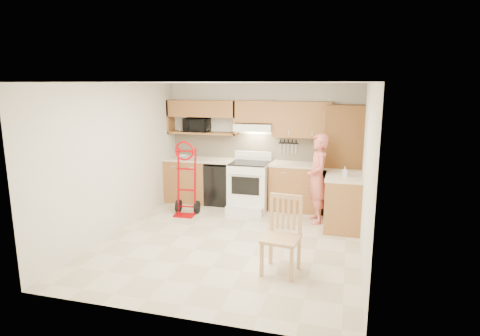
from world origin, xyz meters
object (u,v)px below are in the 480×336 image
at_px(range, 249,182).
at_px(microwave, 197,125).
at_px(dining_chair, 281,236).
at_px(person, 318,179).
at_px(hand_truck, 185,182).

bearing_deg(range, microwave, 161.90).
xyz_separation_m(range, dining_chair, (1.09, -2.57, -0.05)).
height_order(range, dining_chair, range).
xyz_separation_m(person, dining_chair, (-0.28, -2.19, -0.30)).
bearing_deg(dining_chair, microwave, 134.37).
xyz_separation_m(microwave, hand_truck, (0.14, -1.04, -0.99)).
bearing_deg(dining_chair, range, 119.36).
bearing_deg(hand_truck, microwave, 94.58).
distance_m(microwave, range, 1.68).
height_order(microwave, range, microwave).
relative_size(range, person, 0.69).
distance_m(hand_truck, dining_chair, 2.92).
bearing_deg(range, person, -15.43).
distance_m(person, hand_truck, 2.48).
relative_size(range, hand_truck, 0.87).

